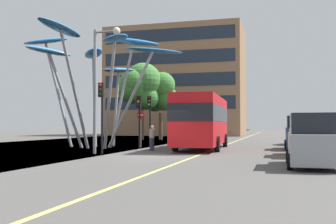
{
  "coord_description": "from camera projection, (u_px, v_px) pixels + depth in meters",
  "views": [
    {
      "loc": [
        6.42,
        -20.29,
        1.65
      ],
      "look_at": [
        -0.84,
        6.19,
        2.5
      ],
      "focal_mm": 43.79,
      "sensor_mm": 36.0,
      "label": 1
    }
  ],
  "objects": [
    {
      "name": "car_parked_near",
      "position": [
        312.0,
        142.0,
        16.0
      ],
      "size": [
        1.96,
        4.51,
        2.09
      ],
      "color": "gray",
      "rests_on": "ground"
    },
    {
      "name": "car_parked_mid",
      "position": [
        309.0,
        137.0,
        21.47
      ],
      "size": [
        2.1,
        4.21,
        2.14
      ],
      "color": "gold",
      "rests_on": "ground"
    },
    {
      "name": "tree_pavement_far",
      "position": [
        139.0,
        86.0,
        44.38
      ],
      "size": [
        4.66,
        4.69,
        8.39
      ],
      "color": "brown",
      "rests_on": "ground"
    },
    {
      "name": "street_lamp",
      "position": [
        101.0,
        73.0,
        23.31
      ],
      "size": [
        1.63,
        0.44,
        7.17
      ],
      "color": "gray",
      "rests_on": "ground"
    },
    {
      "name": "traffic_light_kerb_near",
      "position": [
        101.0,
        103.0,
        22.9
      ],
      "size": [
        0.28,
        0.42,
        3.99
      ],
      "color": "black",
      "rests_on": "ground"
    },
    {
      "name": "leaf_sculpture",
      "position": [
        98.0,
        56.0,
        29.87
      ],
      "size": [
        12.55,
        11.21,
        8.39
      ],
      "color": "#9EA0A5",
      "rests_on": "ground"
    },
    {
      "name": "traffic_light_kerb_far",
      "position": [
        139.0,
        110.0,
        27.91
      ],
      "size": [
        0.28,
        0.42,
        3.62
      ],
      "color": "black",
      "rests_on": "ground"
    },
    {
      "name": "backdrop_building",
      "position": [
        177.0,
        83.0,
        64.98
      ],
      "size": [
        20.96,
        10.67,
        16.68
      ],
      "color": "#936B4C",
      "rests_on": "ground"
    },
    {
      "name": "pedestrian",
      "position": [
        152.0,
        138.0,
        25.96
      ],
      "size": [
        0.34,
        0.34,
        1.61
      ],
      "color": "#2D3342",
      "rests_on": "ground"
    },
    {
      "name": "traffic_light_island_mid",
      "position": [
        150.0,
        110.0,
        30.89
      ],
      "size": [
        0.28,
        0.42,
        3.81
      ],
      "color": "black",
      "rests_on": "ground"
    },
    {
      "name": "no_entry_sign",
      "position": [
        141.0,
        123.0,
        29.74
      ],
      "size": [
        0.6,
        0.12,
        2.64
      ],
      "color": "gray",
      "rests_on": "ground"
    },
    {
      "name": "ground",
      "position": [
        140.0,
        157.0,
        21.38
      ],
      "size": [
        120.0,
        240.0,
        0.1
      ],
      "color": "#54514F"
    },
    {
      "name": "tree_pavement_near",
      "position": [
        161.0,
        94.0,
        45.88
      ],
      "size": [
        3.94,
        3.62,
        7.5
      ],
      "color": "brown",
      "rests_on": "ground"
    },
    {
      "name": "red_bus",
      "position": [
        202.0,
        119.0,
        27.65
      ],
      "size": [
        3.19,
        10.12,
        3.73
      ],
      "color": "red",
      "rests_on": "ground"
    },
    {
      "name": "car_parked_far",
      "position": [
        300.0,
        134.0,
        27.19
      ],
      "size": [
        2.01,
        4.31,
        2.24
      ],
      "color": "navy",
      "rests_on": "ground"
    },
    {
      "name": "car_side_street",
      "position": [
        300.0,
        132.0,
        33.73
      ],
      "size": [
        1.91,
        3.96,
        2.18
      ],
      "color": "#2D5138",
      "rests_on": "ground"
    }
  ]
}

